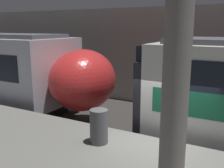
{
  "coord_description": "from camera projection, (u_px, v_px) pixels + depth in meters",
  "views": [
    {
      "loc": [
        1.92,
        -6.09,
        3.92
      ],
      "look_at": [
        -1.89,
        0.8,
        2.2
      ],
      "focal_mm": 42.0,
      "sensor_mm": 36.0,
      "label": 1
    }
  ],
  "objects": [
    {
      "name": "station_rear_barrier",
      "position": [
        208.0,
        60.0,
        11.9
      ],
      "size": [
        50.0,
        0.15,
        4.89
      ],
      "color": "#9E998E",
      "rests_on": "ground"
    },
    {
      "name": "support_pillar_near",
      "position": [
        176.0,
        78.0,
        4.22
      ],
      "size": [
        0.45,
        0.45,
        3.99
      ],
      "color": "slate",
      "rests_on": "platform"
    },
    {
      "name": "trash_bin",
      "position": [
        99.0,
        126.0,
        6.38
      ],
      "size": [
        0.44,
        0.44,
        0.85
      ],
      "color": "#4C4C51",
      "rests_on": "platform"
    }
  ]
}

